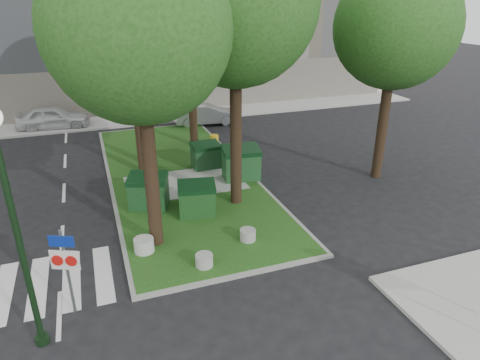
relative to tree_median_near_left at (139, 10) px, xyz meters
name	(u,v)px	position (x,y,z in m)	size (l,w,h in m)	color
ground	(223,279)	(1.41, -2.56, -7.32)	(120.00, 120.00, 0.00)	black
median_island	(180,176)	(1.91, 5.44, -7.26)	(6.00, 16.00, 0.12)	#164614
median_kerb	(180,176)	(1.91, 5.44, -7.27)	(6.30, 16.30, 0.10)	gray
building_sidewalk	(138,119)	(1.41, 15.94, -7.26)	(42.00, 3.00, 0.12)	#999993
zebra_crossing	(88,276)	(-2.34, -1.06, -7.31)	(5.00, 3.00, 0.01)	silver
tree_median_near_left	(139,10)	(0.00, 0.00, 0.00)	(5.20, 5.20, 10.53)	black
tree_median_mid	(131,14)	(0.50, 6.50, -0.34)	(4.80, 4.80, 9.99)	black
tree_street_right	(399,14)	(10.50, 2.50, -0.33)	(5.00, 5.00, 10.06)	black
dumpster_a	(148,192)	(0.10, 2.63, -6.54)	(1.73, 1.47, 1.36)	#0F3713
dumpster_b	(197,199)	(1.70, 1.45, -6.58)	(1.54, 1.21, 1.28)	#103911
dumpster_c	(206,156)	(3.30, 5.89, -6.60)	(1.38, 1.01, 1.24)	#103617
dumpster_d	(241,163)	(4.41, 4.09, -6.48)	(1.74, 1.32, 1.50)	#13401A
bollard_left	(144,245)	(-0.56, -0.46, -6.97)	(0.64, 0.64, 0.45)	#ADAEA8
bollard_right	(248,235)	(2.81, -0.94, -7.01)	(0.53, 0.53, 0.38)	gray
bollard_mid	(204,260)	(1.04, -1.88, -7.01)	(0.53, 0.53, 0.38)	#9A9A95
litter_bin	(214,142)	(4.42, 8.28, -6.81)	(0.44, 0.44, 0.78)	yellow
street_lamp	(11,208)	(-3.43, -3.47, -3.68)	(0.46, 0.46, 5.79)	black
traffic_sign_pole	(66,261)	(-2.69, -2.56, -5.74)	(0.69, 0.34, 2.46)	slate
car_white	(53,118)	(-3.74, 15.65, -6.59)	(1.71, 4.25, 1.45)	silver
car_silver	(206,114)	(5.42, 13.42, -6.65)	(1.41, 4.05, 1.33)	#96989D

